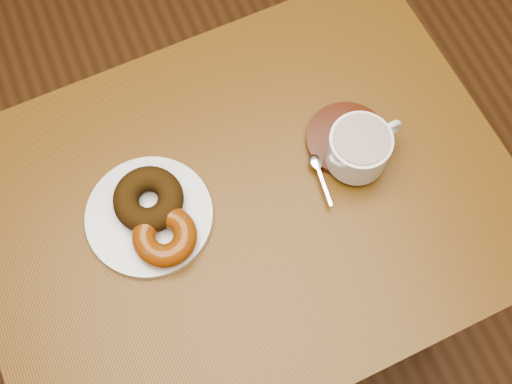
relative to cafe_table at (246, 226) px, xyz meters
name	(u,v)px	position (x,y,z in m)	size (l,w,h in m)	color
ground	(164,226)	(-0.14, 0.31, -0.69)	(6.00, 6.00, 0.00)	#56341B
cafe_table	(246,226)	(0.00, 0.00, 0.00)	(0.90, 0.69, 0.82)	brown
donut_plate	(149,216)	(-0.15, 0.03, 0.14)	(0.20, 0.20, 0.01)	silver
donut_cinnamon	(148,199)	(-0.14, 0.05, 0.16)	(0.11, 0.11, 0.04)	black
donut_caramel	(165,236)	(-0.14, -0.02, 0.16)	(0.11, 0.11, 0.04)	#803D0E
saucer	(347,140)	(0.20, 0.03, 0.14)	(0.14, 0.14, 0.01)	#391407
coffee_cup	(360,148)	(0.20, 0.00, 0.18)	(0.13, 0.10, 0.07)	silver
teaspoon	(317,167)	(0.13, 0.00, 0.15)	(0.02, 0.09, 0.01)	silver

